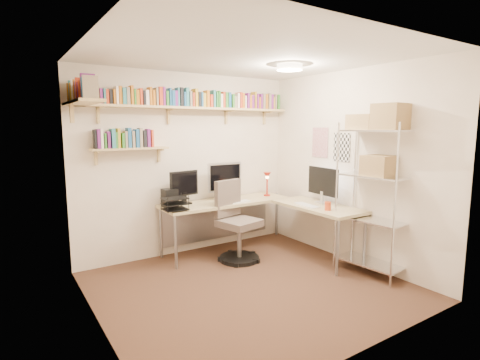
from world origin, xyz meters
TOP-DOWN VIEW (x-y plane):
  - ground at (0.00, 0.00)m, footprint 3.20×3.20m
  - room_shell at (0.00, 0.00)m, footprint 3.24×3.04m
  - wall_shelves at (-0.42, 1.30)m, footprint 3.12×1.09m
  - corner_desk at (0.53, 0.94)m, footprint 2.18×1.85m
  - office_chair at (0.34, 0.81)m, footprint 0.57×0.57m
  - wire_rack at (1.42, -0.54)m, footprint 0.45×0.82m

SIDE VIEW (x-z plane):
  - ground at x=0.00m, z-range 0.00..0.00m
  - office_chair at x=0.34m, z-range -0.08..0.98m
  - corner_desk at x=0.53m, z-range 0.09..1.35m
  - wire_rack at x=1.42m, z-range 0.47..2.50m
  - room_shell at x=0.00m, z-range 0.29..2.81m
  - wall_shelves at x=-0.42m, z-range 1.63..2.43m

